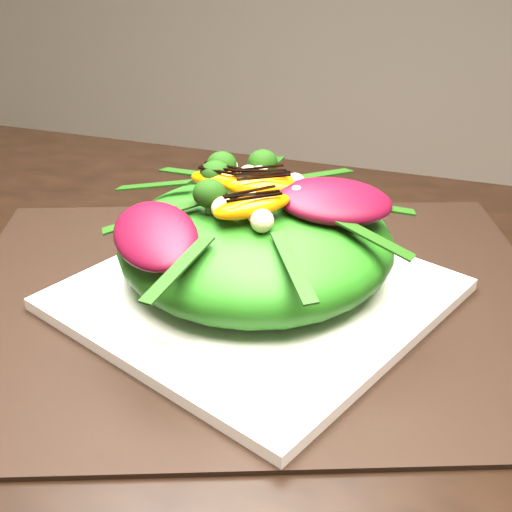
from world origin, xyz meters
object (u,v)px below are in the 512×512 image
(placemat, at_px, (256,301))
(lettuce_mound, at_px, (256,242))
(dining_table, at_px, (61,358))
(orange_segment, at_px, (257,184))
(salad_bowl, at_px, (256,280))
(plate_base, at_px, (256,294))

(placemat, xyz_separation_m, lettuce_mound, (0.00, 0.00, 0.06))
(dining_table, height_order, placemat, dining_table)
(orange_segment, bearing_deg, salad_bowl, -75.64)
(plate_base, height_order, salad_bowl, salad_bowl)
(placemat, relative_size, plate_base, 1.86)
(plate_base, bearing_deg, placemat, 0.00)
(salad_bowl, distance_m, orange_segment, 0.09)
(placemat, distance_m, plate_base, 0.01)
(lettuce_mound, relative_size, orange_segment, 3.75)
(dining_table, height_order, lettuce_mound, dining_table)
(placemat, height_order, salad_bowl, salad_bowl)
(salad_bowl, height_order, orange_segment, orange_segment)
(lettuce_mound, xyz_separation_m, orange_segment, (-0.00, 0.01, 0.05))
(dining_table, height_order, orange_segment, dining_table)
(salad_bowl, bearing_deg, lettuce_mound, 90.00)
(lettuce_mound, bearing_deg, placemat, -90.00)
(placemat, height_order, orange_segment, orange_segment)
(dining_table, height_order, plate_base, dining_table)
(plate_base, relative_size, lettuce_mound, 1.22)
(plate_base, bearing_deg, salad_bowl, 0.00)
(placemat, xyz_separation_m, salad_bowl, (0.00, 0.00, 0.02))
(dining_table, distance_m, salad_bowl, 0.18)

